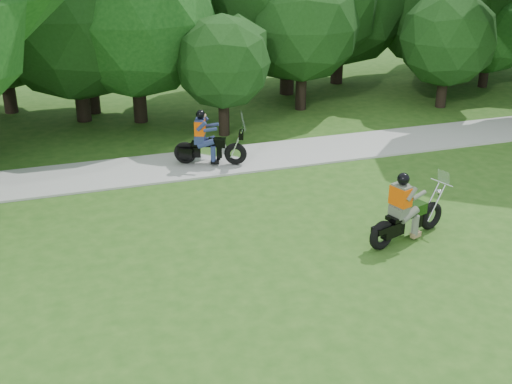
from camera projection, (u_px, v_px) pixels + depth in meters
ground at (465, 285)px, 12.50m from camera, size 100.00×100.00×0.00m
walkway at (308, 151)px, 19.46m from camera, size 60.00×2.20×0.06m
tree_line at (224, 3)px, 23.62m from camera, size 39.72×11.05×7.73m
chopper_motorcycle at (405, 215)px, 13.99m from camera, size 2.25×1.10×1.64m
touring_motorcycle at (205, 145)px, 18.17m from camera, size 2.02×1.18×1.60m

